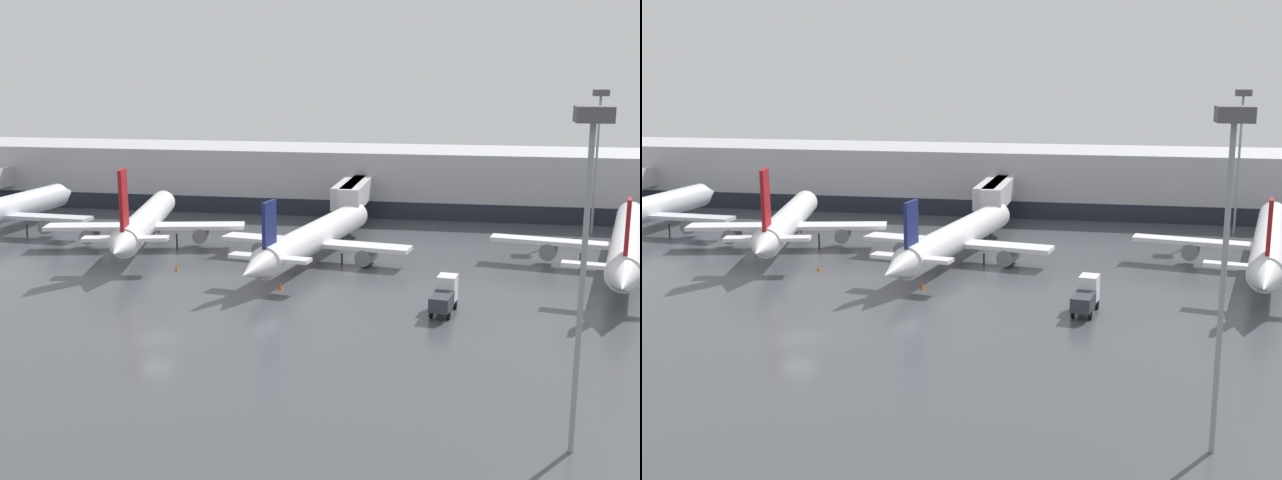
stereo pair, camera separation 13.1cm
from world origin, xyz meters
TOP-DOWN VIEW (x-y plane):
  - ground_plane at (0.00, 0.00)m, footprint 320.00×320.00m
  - terminal_building at (-0.10, 61.80)m, footprint 160.00×30.44m
  - parked_jet_0 at (-34.02, 33.40)m, footprint 24.07×32.84m
  - parked_jet_1 at (6.91, 27.49)m, footprint 21.24×35.75m
  - parked_jet_3 at (-13.48, 29.89)m, footprint 22.86×33.68m
  - parked_jet_4 at (39.20, 29.08)m, footprint 27.48×39.73m
  - service_truck_0 at (21.50, 11.02)m, footprint 2.30×5.28m
  - traffic_cone_0 at (-6.16, 20.53)m, footprint 0.41×0.41m
  - traffic_cone_1 at (6.07, 15.53)m, footprint 0.43×0.43m
  - apron_light_mast_1 at (38.41, 49.07)m, footprint 1.80×1.80m
  - apron_light_mast_2 at (29.29, -13.44)m, footprint 1.80×1.80m

SIDE VIEW (x-z plane):
  - ground_plane at x=0.00m, z-range 0.00..0.00m
  - traffic_cone_0 at x=-6.16m, z-range 0.00..0.58m
  - traffic_cone_1 at x=6.07m, z-range 0.00..0.66m
  - service_truck_0 at x=21.50m, z-range 0.06..3.00m
  - parked_jet_1 at x=6.91m, z-range -1.63..6.70m
  - parked_jet_4 at x=39.20m, z-range -1.67..7.88m
  - parked_jet_0 at x=-34.02m, z-range -1.64..7.84m
  - parked_jet_3 at x=-13.48m, z-range -2.16..8.37m
  - terminal_building at x=-0.10m, z-range 0.00..9.00m
  - apron_light_mast_1 at x=38.41m, z-range 5.22..23.12m
  - apron_light_mast_2 at x=29.29m, z-range 5.32..23.76m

